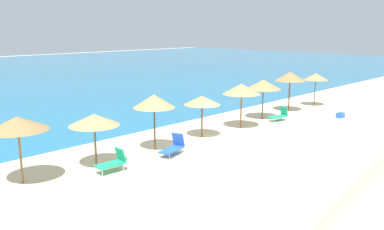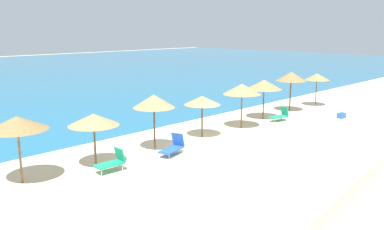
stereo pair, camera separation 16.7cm
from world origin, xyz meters
name	(u,v)px [view 1 (the left image)]	position (x,y,z in m)	size (l,w,h in m)	color
ground_plane	(225,147)	(0.00, 0.00, 0.00)	(160.00, 160.00, 0.00)	beige
beach_umbrella_1	(18,124)	(-9.75, 2.57, 2.48)	(2.40, 2.40, 2.76)	brown
beach_umbrella_2	(94,120)	(-6.54, 2.18, 2.17)	(2.27, 2.27, 2.44)	brown
beach_umbrella_3	(154,101)	(-3.00, 2.21, 2.55)	(2.13, 2.13, 2.90)	brown
beach_umbrella_4	(202,100)	(0.57, 2.23, 2.14)	(2.08, 2.08, 2.40)	brown
beach_umbrella_5	(242,89)	(3.92, 2.00, 2.46)	(2.35, 2.35, 2.79)	brown
beach_umbrella_6	(263,84)	(7.04, 2.53, 2.39)	(2.42, 2.42, 2.72)	brown
beach_umbrella_7	(290,76)	(10.58, 2.60, 2.64)	(2.26, 2.26, 2.98)	brown
beach_umbrella_8	(316,77)	(13.93, 2.28, 2.36)	(1.96, 1.96, 2.63)	brown
lounge_chair_0	(173,147)	(-2.85, 0.99, 0.40)	(1.64, 1.04, 1.01)	blue
lounge_chair_1	(279,115)	(7.32, 1.35, 0.39)	(1.45, 0.86, 0.94)	#199972
lounge_chair_2	(113,162)	(-6.39, 1.09, 0.44)	(1.33, 0.69, 0.99)	#199972
cooler_box	(340,115)	(11.08, -1.22, 0.18)	(0.60, 0.40, 0.36)	blue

